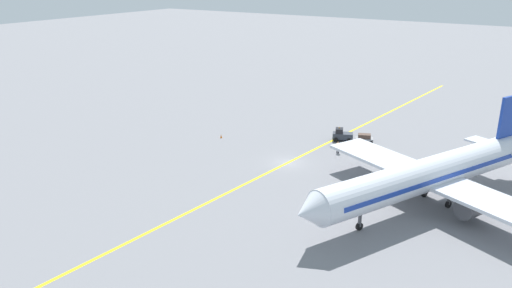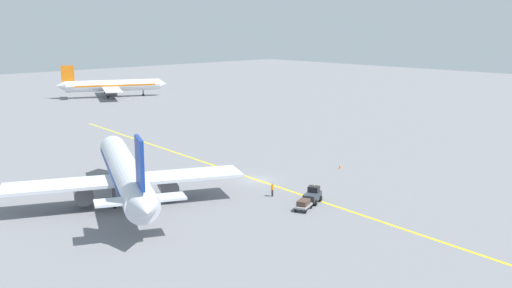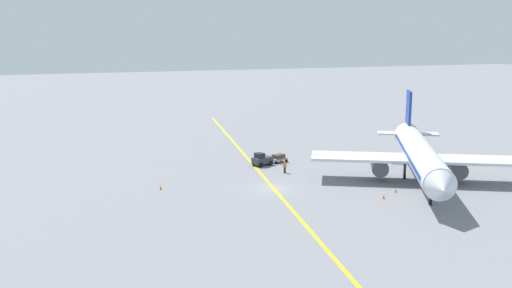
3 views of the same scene
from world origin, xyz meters
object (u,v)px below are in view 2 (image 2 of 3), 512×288
object	(u,v)px
airplane_at_gate	(125,174)
traffic_cone_by_wingtip	(148,188)
baggage_cart_trailing	(303,204)
airplane_distant_taxiing	(112,86)
traffic_cone_near_nose	(340,167)
ground_crew_worker	(272,189)
traffic_cone_mid_apron	(157,181)
baggage_tug_dark	(313,195)

from	to	relation	value
airplane_at_gate	traffic_cone_by_wingtip	distance (m)	7.16
baggage_cart_trailing	airplane_at_gate	bearing A→B (deg)	129.24
airplane_distant_taxiing	traffic_cone_by_wingtip	world-z (taller)	airplane_distant_taxiing
traffic_cone_by_wingtip	baggage_cart_trailing	bearing A→B (deg)	-67.55
airplane_distant_taxiing	traffic_cone_near_nose	bearing A→B (deg)	-101.41
ground_crew_worker	traffic_cone_near_nose	bearing A→B (deg)	10.96
baggage_cart_trailing	traffic_cone_near_nose	bearing A→B (deg)	27.44
traffic_cone_near_nose	traffic_cone_by_wingtip	bearing A→B (deg)	160.04
traffic_cone_near_nose	traffic_cone_mid_apron	bearing A→B (deg)	154.19
airplane_at_gate	baggage_cart_trailing	xyz separation A→B (m)	(13.56, -16.60, -2.95)
airplane_at_gate	traffic_cone_near_nose	xyz separation A→B (m)	(32.79, -6.61, -3.43)
ground_crew_worker	airplane_at_gate	bearing A→B (deg)	146.05
traffic_cone_near_nose	baggage_tug_dark	bearing A→B (deg)	-151.71
airplane_distant_taxiing	ground_crew_worker	size ratio (longest dim) A/B	17.93
baggage_tug_dark	airplane_distant_taxiing	bearing A→B (deg)	71.60
baggage_tug_dark	baggage_cart_trailing	xyz separation A→B (m)	(-3.04, -1.27, -0.14)
traffic_cone_near_nose	airplane_distant_taxiing	bearing A→B (deg)	78.59
baggage_tug_dark	traffic_cone_by_wingtip	world-z (taller)	baggage_tug_dark
airplane_at_gate	traffic_cone_by_wingtip	bearing A→B (deg)	32.44
traffic_cone_near_nose	traffic_cone_by_wingtip	distance (m)	29.25
ground_crew_worker	traffic_cone_near_nose	xyz separation A→B (m)	(17.84, 3.45, -0.63)
baggage_cart_trailing	traffic_cone_by_wingtip	bearing A→B (deg)	112.45
airplane_at_gate	baggage_tug_dark	bearing A→B (deg)	-42.72
traffic_cone_mid_apron	airplane_at_gate	bearing A→B (deg)	-146.59
baggage_cart_trailing	traffic_cone_mid_apron	world-z (taller)	baggage_cart_trailing
airplane_at_gate	baggage_tug_dark	size ratio (longest dim) A/B	10.01
ground_crew_worker	traffic_cone_by_wingtip	xyz separation A→B (m)	(-9.65, 13.44, -0.63)
traffic_cone_mid_apron	traffic_cone_by_wingtip	bearing A→B (deg)	-144.78
airplane_at_gate	airplane_distant_taxiing	size ratio (longest dim) A/B	1.11
baggage_cart_trailing	traffic_cone_by_wingtip	xyz separation A→B (m)	(-8.25, 19.97, -0.49)
baggage_tug_dark	traffic_cone_by_wingtip	xyz separation A→B (m)	(-11.30, 18.70, -0.63)
traffic_cone_mid_apron	traffic_cone_by_wingtip	distance (m)	3.41
airplane_distant_taxiing	baggage_tug_dark	size ratio (longest dim) A/B	9.00
baggage_tug_dark	traffic_cone_mid_apron	xyz separation A→B (m)	(-8.51, 20.66, -0.63)
airplane_distant_taxiing	baggage_cart_trailing	xyz separation A→B (m)	(-39.74, -111.57, -2.58)
baggage_tug_dark	baggage_cart_trailing	distance (m)	3.30
baggage_cart_trailing	ground_crew_worker	distance (m)	6.68
baggage_tug_dark	airplane_at_gate	bearing A→B (deg)	137.28
traffic_cone_near_nose	traffic_cone_mid_apron	size ratio (longest dim) A/B	1.00
baggage_tug_dark	baggage_cart_trailing	size ratio (longest dim) A/B	1.14
baggage_tug_dark	traffic_cone_by_wingtip	distance (m)	21.86
traffic_cone_mid_apron	traffic_cone_by_wingtip	size ratio (longest dim) A/B	1.00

